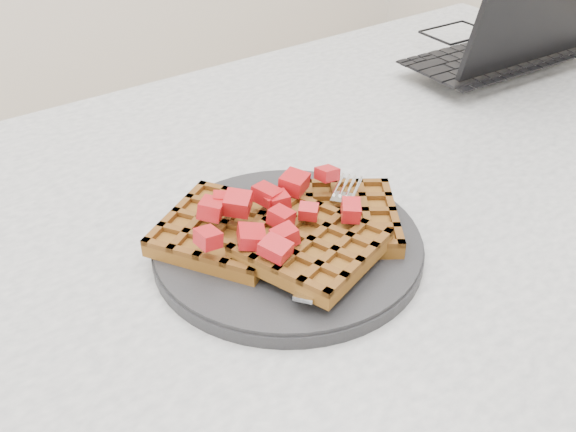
{
  "coord_description": "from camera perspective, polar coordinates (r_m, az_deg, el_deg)",
  "views": [
    {
      "loc": [
        -0.41,
        -0.42,
        1.11
      ],
      "look_at": [
        -0.13,
        -0.04,
        0.79
      ],
      "focal_mm": 40.0,
      "sensor_mm": 36.0,
      "label": 1
    }
  ],
  "objects": [
    {
      "name": "waffles",
      "position": [
        0.58,
        0.24,
        -1.21
      ],
      "size": [
        0.24,
        0.21,
        0.03
      ],
      "color": "brown",
      "rests_on": "plate"
    },
    {
      "name": "table",
      "position": [
        0.75,
        6.67,
        -5.0
      ],
      "size": [
        1.2,
        0.8,
        0.75
      ],
      "color": "beige",
      "rests_on": "ground"
    },
    {
      "name": "strawberry_pile",
      "position": [
        0.56,
        -0.0,
        1.17
      ],
      "size": [
        0.15,
        0.15,
        0.02
      ],
      "primitive_type": null,
      "color": "#900007",
      "rests_on": "waffles"
    },
    {
      "name": "laptop",
      "position": [
        1.05,
        18.16,
        14.7
      ],
      "size": [
        0.34,
        0.26,
        0.23
      ],
      "rotation": [
        0.0,
        0.0,
        3.09
      ],
      "color": "black",
      "rests_on": "table"
    },
    {
      "name": "fork",
      "position": [
        0.58,
        4.04,
        -1.69
      ],
      "size": [
        0.16,
        0.13,
        0.02
      ],
      "primitive_type": null,
      "rotation": [
        0.0,
        0.0,
        -0.94
      ],
      "color": "silver",
      "rests_on": "plate"
    },
    {
      "name": "plate",
      "position": [
        0.59,
        -0.0,
        -2.56
      ],
      "size": [
        0.25,
        0.25,
        0.02
      ],
      "primitive_type": "cylinder",
      "color": "black",
      "rests_on": "table"
    }
  ]
}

